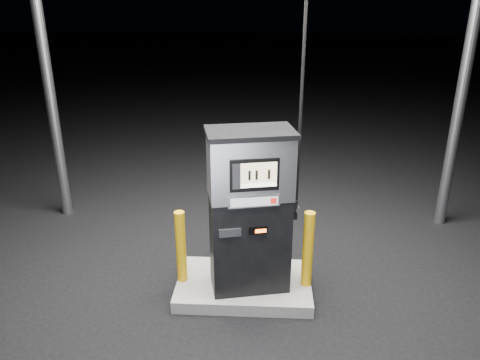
{
  "coord_description": "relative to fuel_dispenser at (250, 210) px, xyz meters",
  "views": [
    {
      "loc": [
        0.22,
        -4.78,
        3.37
      ],
      "look_at": [
        -0.05,
        0.0,
        1.45
      ],
      "focal_mm": 35.0,
      "sensor_mm": 36.0,
      "label": 1
    }
  ],
  "objects": [
    {
      "name": "bollard_left",
      "position": [
        -0.81,
        0.05,
        -0.52
      ],
      "size": [
        0.15,
        0.15,
        0.9
      ],
      "primitive_type": "cylinder",
      "rotation": [
        0.0,
        0.0,
        0.32
      ],
      "color": "#E7A80C",
      "rests_on": "pump_island"
    },
    {
      "name": "pump_island",
      "position": [
        -0.07,
        0.08,
        -1.05
      ],
      "size": [
        1.6,
        1.0,
        0.15
      ],
      "primitive_type": "cube",
      "color": "slate",
      "rests_on": "ground"
    },
    {
      "name": "fuel_dispenser",
      "position": [
        0.0,
        0.0,
        0.0
      ],
      "size": [
        1.09,
        0.74,
        3.93
      ],
      "rotation": [
        0.0,
        0.0,
        0.21
      ],
      "color": "black",
      "rests_on": "pump_island"
    },
    {
      "name": "bollard_right",
      "position": [
        0.67,
        0.04,
        -0.5
      ],
      "size": [
        0.14,
        0.14,
        0.94
      ],
      "primitive_type": "cylinder",
      "rotation": [
        0.0,
        0.0,
        0.14
      ],
      "color": "#E7A80C",
      "rests_on": "pump_island"
    },
    {
      "name": "ground",
      "position": [
        -0.07,
        0.08,
        -1.12
      ],
      "size": [
        80.0,
        80.0,
        0.0
      ],
      "primitive_type": "plane",
      "color": "black",
      "rests_on": "ground"
    }
  ]
}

